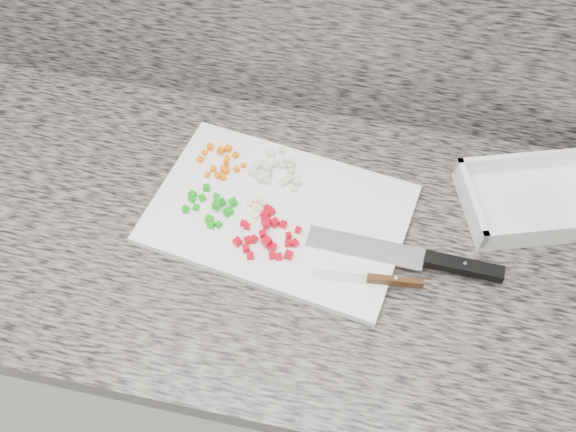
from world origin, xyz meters
TOP-DOWN VIEW (x-y plane):
  - cabinet at (0.00, 1.44)m, footprint 3.92×0.62m
  - countertop at (0.00, 1.44)m, footprint 3.96×0.64m
  - cutting_board at (0.09, 1.47)m, footprint 0.47×0.35m
  - carrot_pile at (-0.04, 1.55)m, footprint 0.09×0.08m
  - onion_pile at (0.06, 1.55)m, footprint 0.10×0.09m
  - green_pepper_pile at (-0.02, 1.45)m, footprint 0.09×0.09m
  - red_pepper_pile at (0.08, 1.42)m, footprint 0.11×0.11m
  - garlic_pile at (0.05, 1.47)m, footprint 0.04×0.04m
  - chef_knife at (0.35, 1.42)m, footprint 0.32×0.05m
  - paring_knife at (0.27, 1.37)m, footprint 0.18×0.03m
  - tray at (0.51, 1.58)m, footprint 0.27×0.23m

SIDE VIEW (x-z plane):
  - cabinet at x=0.00m, z-range 0.00..0.86m
  - countertop at x=0.00m, z-range 0.86..0.90m
  - cutting_board at x=0.09m, z-range 0.90..0.91m
  - tray at x=0.51m, z-range 0.89..0.94m
  - garlic_pile at x=0.05m, z-range 0.91..0.92m
  - chef_knife at x=0.35m, z-range 0.91..0.93m
  - carrot_pile at x=-0.04m, z-range 0.91..0.93m
  - paring_knife at x=0.27m, z-range 0.91..0.93m
  - onion_pile at x=0.06m, z-range 0.91..0.93m
  - green_pepper_pile at x=-0.02m, z-range 0.91..0.93m
  - red_pepper_pile at x=0.08m, z-range 0.91..0.93m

